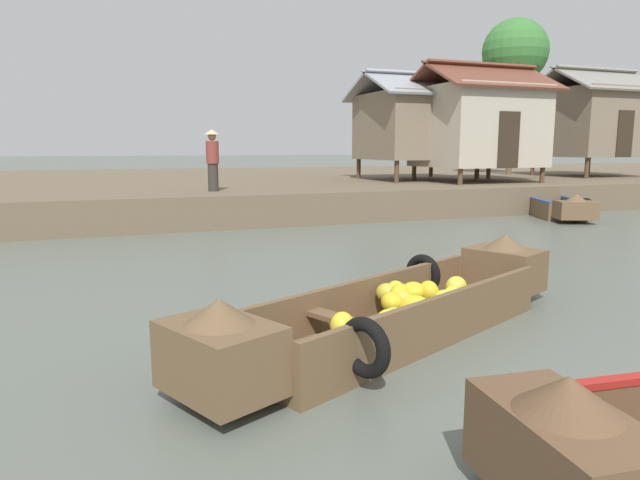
{
  "coord_description": "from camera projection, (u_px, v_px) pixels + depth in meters",
  "views": [
    {
      "loc": [
        -3.52,
        -1.16,
        2.0
      ],
      "look_at": [
        -0.71,
        6.25,
        0.71
      ],
      "focal_mm": 31.69,
      "sensor_mm": 36.0,
      "label": 1
    }
  ],
  "objects": [
    {
      "name": "ground_plane",
      "position": [
        289.0,
        245.0,
        11.85
      ],
      "size": [
        300.0,
        300.0,
        0.0
      ],
      "primitive_type": "plane",
      "color": "#596056"
    },
    {
      "name": "riverbank_strip",
      "position": [
        197.0,
        187.0,
        23.34
      ],
      "size": [
        160.0,
        20.0,
        0.84
      ],
      "primitive_type": "cube",
      "color": "brown",
      "rests_on": "ground"
    },
    {
      "name": "banana_boat",
      "position": [
        401.0,
        308.0,
        6.02
      ],
      "size": [
        5.21,
        3.04,
        0.87
      ],
      "color": "brown",
      "rests_on": "ground"
    },
    {
      "name": "fishing_skiff_distant",
      "position": [
        545.0,
        204.0,
        17.49
      ],
      "size": [
        3.02,
        5.32,
        0.8
      ],
      "color": "brown",
      "rests_on": "ground"
    },
    {
      "name": "stilt_house_mid_left",
      "position": [
        417.0,
        125.0,
        20.68
      ],
      "size": [
        4.33,
        3.95,
        3.89
      ],
      "color": "#4C3826",
      "rests_on": "riverbank_strip"
    },
    {
      "name": "stilt_house_mid_right",
      "position": [
        478.0,
        125.0,
        19.57
      ],
      "size": [
        4.38,
        3.78,
        4.04
      ],
      "color": "#4C3826",
      "rests_on": "riverbank_strip"
    },
    {
      "name": "stilt_house_right",
      "position": [
        591.0,
        121.0,
        23.43
      ],
      "size": [
        4.27,
        3.87,
        4.42
      ],
      "color": "#4C3826",
      "rests_on": "riverbank_strip"
    },
    {
      "name": "palm_tree_mid",
      "position": [
        515.0,
        53.0,
        24.27
      ],
      "size": [
        2.79,
        2.79,
        6.66
      ],
      "color": "brown",
      "rests_on": "riverbank_strip"
    },
    {
      "name": "vendor_person",
      "position": [
        213.0,
        157.0,
        15.22
      ],
      "size": [
        0.44,
        0.44,
        1.66
      ],
      "color": "#332D28",
      "rests_on": "riverbank_strip"
    }
  ]
}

